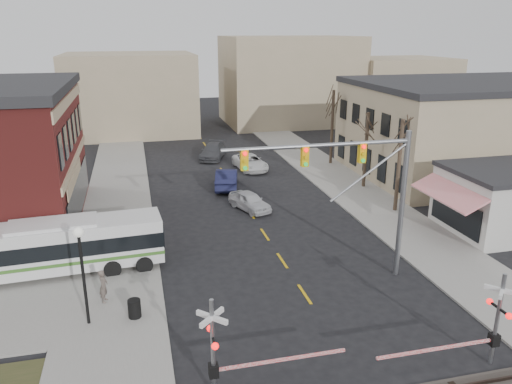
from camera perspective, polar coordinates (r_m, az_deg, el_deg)
The scene contains 20 objects.
ground at distance 24.43m, azimuth 7.15°, elevation -13.78°, with size 160.00×160.00×0.00m, color black.
sidewalk_west at distance 41.35m, azimuth -15.46°, elevation -0.61°, with size 5.00×60.00×0.12m, color gray.
sidewalk_east at distance 44.77m, azimuth 9.56°, elevation 1.23°, with size 5.00×60.00×0.12m, color gray.
tan_building at distance 50.02m, azimuth 23.21°, elevation 6.74°, with size 20.30×15.30×8.50m.
awning_shop at distance 36.98m, azimuth 27.03°, elevation -0.74°, with size 9.74×6.20×4.30m.
tree_east_a at distance 37.41m, azimuth 16.01°, elevation 2.89°, with size 0.28×0.28×6.75m.
tree_east_b at distance 42.73m, azimuth 12.44°, elevation 4.70°, with size 0.28×0.28×6.30m.
tree_east_c at distance 49.86m, azimuth 8.69°, elevation 7.32°, with size 0.28×0.28×7.20m.
transit_bus at distance 29.21m, azimuth -21.94°, elevation -5.80°, with size 11.51×3.26×2.93m.
traffic_signal_mast at distance 25.66m, azimuth 11.43°, elevation 1.62°, with size 9.75×0.30×8.00m.
rr_crossing_west at distance 18.75m, azimuth -3.59°, elevation -17.39°, with size 5.60×1.36×4.00m.
rr_crossing_east at distance 22.06m, azimuth 24.96°, elevation -13.31°, with size 5.60×1.36×4.00m.
street_lamp at distance 23.14m, azimuth -19.36°, elevation -6.99°, with size 0.44×0.44×4.69m.
trash_bin at distance 24.34m, azimuth -13.72°, elevation -12.80°, with size 0.60×0.60×0.87m, color black.
car_a at distance 37.14m, azimuth -0.73°, elevation -1.04°, with size 1.61×4.00×1.36m, color silver.
car_b at distance 42.40m, azimuth -3.38°, elevation 1.59°, with size 1.76×5.05×1.66m, color #181A3D.
car_c at distance 47.97m, azimuth -0.68°, elevation 3.41°, with size 2.34×5.06×1.41m, color silver.
car_d at distance 52.41m, azimuth -4.96°, elevation 4.68°, with size 2.14×5.26×1.53m, color #404145.
pedestrian_near at distance 25.77m, azimuth -17.04°, elevation -10.24°, with size 0.61×0.40×1.68m, color #5D524B.
pedestrian_far at distance 29.58m, azimuth -16.32°, elevation -6.30°, with size 0.85×0.67×1.76m, color #2E2E51.
Camera 1 is at (-7.75, -19.29, 12.83)m, focal length 35.00 mm.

